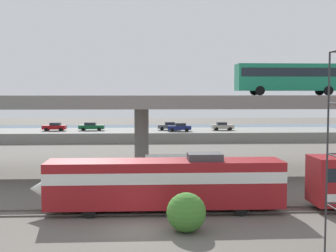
{
  "coord_description": "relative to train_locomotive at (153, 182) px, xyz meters",
  "views": [
    {
      "loc": [
        0.38,
        -26.89,
        8.29
      ],
      "look_at": [
        2.92,
        22.23,
        4.82
      ],
      "focal_mm": 47.54,
      "sensor_mm": 36.0,
      "label": 1
    }
  ],
  "objects": [
    {
      "name": "rail_strip_near",
      "position": [
        -0.93,
        -0.75,
        -2.13
      ],
      "size": [
        110.0,
        0.12,
        0.12
      ],
      "primitive_type": "cube",
      "color": "#59544C",
      "rests_on": "ground_plane"
    },
    {
      "name": "transit_bus_on_overpass",
      "position": [
        15.42,
        17.17,
        8.09
      ],
      "size": [
        12.0,
        2.68,
        3.4
      ],
      "color": "#197A56",
      "rests_on": "highway_overpass"
    },
    {
      "name": "parked_car_1",
      "position": [
        13.7,
        50.28,
        0.31
      ],
      "size": [
        4.02,
        1.94,
        1.5
      ],
      "color": "#9E998C",
      "rests_on": "pier_parking_lot"
    },
    {
      "name": "parked_car_0",
      "position": [
        3.85,
        51.14,
        0.31
      ],
      "size": [
        4.07,
        1.91,
        1.5
      ],
      "rotation": [
        0.0,
        0.0,
        3.14
      ],
      "color": "#515459",
      "rests_on": "pier_parking_lot"
    },
    {
      "name": "shrub_right",
      "position": [
        1.91,
        -4.63,
        -0.99
      ],
      "size": [
        2.4,
        2.4,
        2.4
      ],
      "primitive_type": "sphere",
      "color": "#3F792C",
      "rests_on": "ground_plane"
    },
    {
      "name": "service_truck_west",
      "position": [
        0.87,
        6.85,
        -0.55
      ],
      "size": [
        6.8,
        2.46,
        3.04
      ],
      "rotation": [
        0.0,
        0.0,
        3.14
      ],
      "color": "silver",
      "rests_on": "ground_plane"
    },
    {
      "name": "train_locomotive",
      "position": [
        0.0,
        0.0,
        0.0
      ],
      "size": [
        17.65,
        3.04,
        4.18
      ],
      "rotation": [
        0.0,
        0.0,
        3.14
      ],
      "color": "maroon",
      "rests_on": "ground_plane"
    },
    {
      "name": "pier_parking_lot",
      "position": [
        -0.93,
        51.0,
        -1.33
      ],
      "size": [
        74.65,
        12.89,
        1.73
      ],
      "primitive_type": "cube",
      "color": "gray",
      "rests_on": "ground_plane"
    },
    {
      "name": "harbor_water",
      "position": [
        -0.93,
        74.0,
        -2.19
      ],
      "size": [
        140.0,
        36.0,
        0.01
      ],
      "primitive_type": "cube",
      "color": "#385B7A",
      "rests_on": "ground_plane"
    },
    {
      "name": "highway_overpass",
      "position": [
        -0.93,
        16.0,
        5.25
      ],
      "size": [
        96.0,
        11.84,
        8.22
      ],
      "color": "gray",
      "rests_on": "ground_plane"
    },
    {
      "name": "parked_car_4",
      "position": [
        5.61,
        48.09,
        0.31
      ],
      "size": [
        4.13,
        1.87,
        1.5
      ],
      "rotation": [
        0.0,
        0.0,
        3.14
      ],
      "color": "navy",
      "rests_on": "pier_parking_lot"
    },
    {
      "name": "ground_plane",
      "position": [
        -0.93,
        -4.0,
        -2.19
      ],
      "size": [
        260.0,
        260.0,
        0.0
      ],
      "primitive_type": "plane",
      "color": "#605B54"
    },
    {
      "name": "parked_car_3",
      "position": [
        -10.39,
        50.74,
        0.31
      ],
      "size": [
        4.6,
        1.83,
        1.5
      ],
      "color": "#0C4C26",
      "rests_on": "pier_parking_lot"
    },
    {
      "name": "parked_car_2",
      "position": [
        -16.98,
        50.4,
        0.31
      ],
      "size": [
        4.16,
        1.98,
        1.5
      ],
      "rotation": [
        0.0,
        0.0,
        3.14
      ],
      "color": "maroon",
      "rests_on": "pier_parking_lot"
    },
    {
      "name": "rail_strip_far",
      "position": [
        -0.93,
        0.75,
        -2.13
      ],
      "size": [
        110.0,
        0.12,
        0.12
      ],
      "primitive_type": "cube",
      "color": "#59544C",
      "rests_on": "ground_plane"
    }
  ]
}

